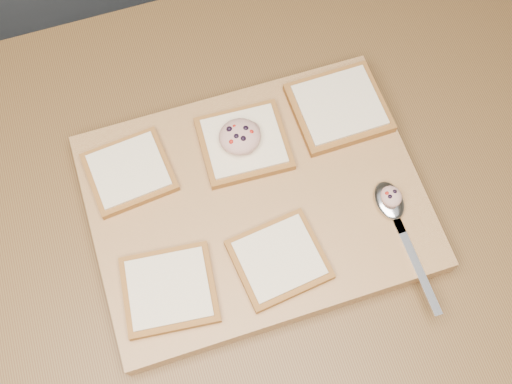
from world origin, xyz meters
TOP-DOWN VIEW (x-y plane):
  - ground at (0.00, 0.00)m, footprint 4.00×4.00m
  - island_counter at (0.00, 0.00)m, footprint 2.00×0.80m
  - cutting_board at (-0.16, 0.00)m, footprint 0.45×0.34m
  - bread_far_left at (-0.32, 0.09)m, footprint 0.12×0.11m
  - bread_far_center at (-0.15, 0.09)m, footprint 0.13×0.12m
  - bread_far_right at (-0.01, 0.10)m, footprint 0.13×0.12m
  - bread_near_left at (-0.31, -0.09)m, footprint 0.13×0.12m
  - bread_near_center at (-0.16, -0.09)m, footprint 0.12×0.12m
  - tuna_salad_dollop at (-0.16, 0.09)m, footprint 0.06×0.06m
  - spoon at (0.01, -0.07)m, footprint 0.04×0.19m
  - spoon_salad at (0.01, -0.06)m, footprint 0.03×0.03m

SIDE VIEW (x-z plane):
  - ground at x=0.00m, z-range 0.00..0.00m
  - island_counter at x=0.00m, z-range 0.00..0.90m
  - cutting_board at x=-0.16m, z-range 0.90..0.94m
  - spoon at x=0.01m, z-range 0.94..0.95m
  - bread_far_left at x=-0.32m, z-range 0.94..0.95m
  - bread_near_center at x=-0.16m, z-range 0.94..0.95m
  - bread_near_left at x=-0.31m, z-range 0.94..0.95m
  - bread_far_center at x=-0.15m, z-range 0.94..0.95m
  - bread_far_right at x=-0.01m, z-range 0.94..0.95m
  - spoon_salad at x=0.01m, z-range 0.95..0.97m
  - tuna_salad_dollop at x=-0.16m, z-range 0.95..0.98m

